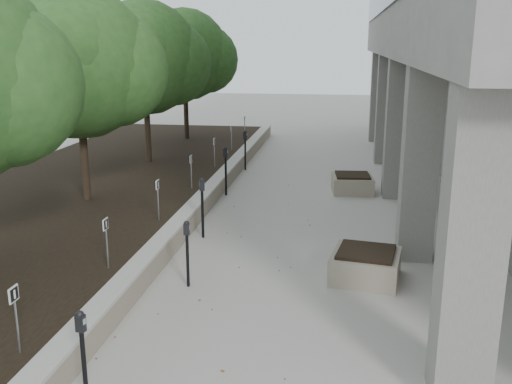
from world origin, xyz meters
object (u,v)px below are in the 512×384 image
Objects in this scene: crabapple_tree_3 at (80,95)px; planter_back at (352,183)px; parking_meter_3 at (202,208)px; crabapple_tree_4 at (145,82)px; parking_meter_4 at (226,171)px; parking_meter_5 at (245,150)px; planter_front at (366,265)px; crabapple_tree_5 at (185,74)px; parking_meter_2 at (187,254)px; parking_meter_1 at (84,360)px.

planter_back is (6.98, 3.32, -2.84)m from crabapple_tree_3.
parking_meter_3 is (3.48, -1.43, -2.41)m from crabapple_tree_3.
crabapple_tree_4 is 7.70m from parking_meter_3.
crabapple_tree_4 is at bearing 166.49° from planter_back.
crabapple_tree_4 is 4.81m from parking_meter_4.
parking_meter_5 reaches higher than planter_back.
parking_meter_5 is 4.56m from planter_back.
planter_front reaches higher than planter_back.
crabapple_tree_4 reaches higher than parking_meter_4.
crabapple_tree_5 reaches higher than parking_meter_5.
crabapple_tree_5 is at bearing 99.41° from parking_meter_2.
parking_meter_5 is (-0.23, 7.33, -0.00)m from parking_meter_3.
parking_meter_3 is 7.34m from parking_meter_5.
parking_meter_3 is (-0.09, 6.52, 0.06)m from parking_meter_1.
crabapple_tree_3 is at bearing 126.87° from parking_meter_2.
planter_back is at bearing 61.64° from parking_meter_2.
crabapple_tree_5 is 3.70× the size of parking_meter_4.
parking_meter_3 is 3.83m from parking_meter_4.
parking_meter_1 is (3.58, -7.95, -2.46)m from crabapple_tree_3.
crabapple_tree_3 reaches higher than planter_back.
parking_meter_1 is at bearing -105.66° from parking_meter_3.
crabapple_tree_4 is 4.13× the size of parking_meter_1.
parking_meter_3 is at bearing -22.33° from crabapple_tree_3.
crabapple_tree_3 is 4.22× the size of parking_meter_2.
parking_meter_3 is at bearing 152.43° from planter_front.
parking_meter_1 is 6.52m from parking_meter_3.
parking_meter_5 is at bearing 145.35° from planter_back.
parking_meter_2 is 0.90× the size of parking_meter_3.
parking_meter_2 is 2.79m from parking_meter_3.
parking_meter_4 reaches higher than planter_front.
parking_meter_4 reaches higher than parking_meter_3.
crabapple_tree_5 is 4.13× the size of parking_meter_1.
parking_meter_1 is at bearing -106.83° from planter_back.
parking_meter_4 reaches higher than parking_meter_5.
crabapple_tree_3 reaches higher than parking_meter_2.
planter_back is (6.98, -6.68, -2.84)m from crabapple_tree_5.
parking_meter_4 is (3.26, 2.39, -2.38)m from crabapple_tree_3.
crabapple_tree_4 is 5.00m from crabapple_tree_5.
crabapple_tree_4 reaches higher than parking_meter_5.
crabapple_tree_3 reaches higher than parking_meter_4.
planter_front is 6.67m from planter_back.
parking_meter_1 is 5.84m from planter_front.
crabapple_tree_4 is at bearing 130.60° from planter_front.
parking_meter_3 is at bearing 101.60° from parking_meter_1.
crabapple_tree_3 is 9.05m from parking_meter_1.
crabapple_tree_5 is at bearing 136.28° from planter_back.
parking_meter_4 is at bearing 89.44° from parking_meter_2.
parking_meter_4 is at bearing 124.16° from planter_front.
crabapple_tree_5 is 14.92m from parking_meter_2.
parking_meter_1 is 0.92× the size of parking_meter_5.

